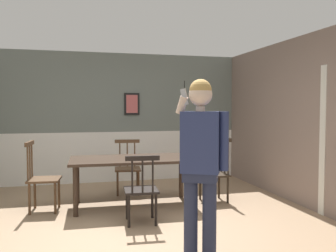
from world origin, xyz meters
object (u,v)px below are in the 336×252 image
Objects in this scene: chair_near_window at (141,189)px; person_figure at (201,155)px; chair_by_doorway at (216,172)px; chair_opposite_corner at (128,167)px; chair_at_table_head at (42,178)px; dining_table at (133,163)px.

chair_near_window is 0.51× the size of person_figure.
chair_opposite_corner is (-1.30, 0.92, -0.02)m from chair_by_doorway.
chair_near_window is 1.60m from chair_by_doorway.
chair_by_doorway is 1.01× the size of chair_at_table_head.
chair_near_window is at bearing 94.04° from chair_opposite_corner.
chair_at_table_head is 2.77m from person_figure.
dining_table is 0.89m from chair_opposite_corner.
person_figure reaches higher than chair_at_table_head.
chair_opposite_corner is at bearing 91.95° from chair_near_window.
person_figure is at bearing -68.07° from chair_near_window.
chair_by_doorway reaches higher than dining_table.
chair_opposite_corner is (0.04, 0.87, -0.21)m from dining_table.
dining_table is 2.14m from person_figure.
dining_table is 1.89× the size of chair_at_table_head.
chair_near_window is 0.97× the size of chair_opposite_corner.
chair_at_table_head is (-1.30, 0.92, 0.04)m from chair_near_window.
person_figure is at bearing 152.12° from chair_by_doorway.
chair_opposite_corner is 3.02m from person_figure.
chair_by_doorway reaches higher than chair_at_table_head.
person_figure reaches higher than chair_near_window.
chair_at_table_head is (-2.67, 0.11, 0.02)m from chair_by_doorway.
chair_near_window is at bearing -44.78° from person_figure.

